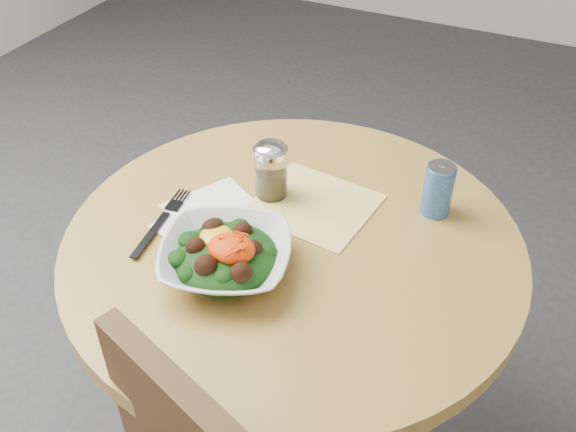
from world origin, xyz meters
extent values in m
cylinder|color=black|center=(0.00, 0.00, 0.35)|extent=(0.10, 0.10, 0.71)
cylinder|color=#B99042|center=(0.00, 0.00, 0.73)|extent=(0.90, 0.90, 0.04)
cube|color=#DDB20B|center=(0.00, 0.11, 0.75)|extent=(0.26, 0.24, 0.00)
cube|color=white|center=(-0.18, 0.00, 0.75)|extent=(0.23, 0.23, 0.00)
cube|color=white|center=(-0.17, -0.04, 0.75)|extent=(0.21, 0.21, 0.00)
imported|color=silver|center=(-0.07, -0.13, 0.78)|extent=(0.30, 0.30, 0.06)
ellipsoid|color=black|center=(-0.07, -0.13, 0.78)|extent=(0.19, 0.19, 0.07)
ellipsoid|color=gold|center=(-0.10, -0.12, 0.81)|extent=(0.06, 0.06, 0.02)
ellipsoid|color=#F84205|center=(-0.06, -0.14, 0.81)|extent=(0.09, 0.07, 0.04)
cube|color=black|center=(-0.25, -0.12, 0.76)|extent=(0.03, 0.14, 0.00)
cube|color=black|center=(-0.26, -0.01, 0.76)|extent=(0.04, 0.08, 0.00)
cylinder|color=silver|center=(-0.10, 0.11, 0.80)|extent=(0.07, 0.07, 0.10)
cylinder|color=olive|center=(-0.10, 0.11, 0.78)|extent=(0.06, 0.06, 0.06)
cylinder|color=silver|center=(-0.10, 0.11, 0.86)|extent=(0.07, 0.07, 0.01)
ellipsoid|color=silver|center=(-0.10, 0.11, 0.87)|extent=(0.07, 0.07, 0.03)
cylinder|color=#0D2D97|center=(0.23, 0.20, 0.81)|extent=(0.06, 0.06, 0.11)
cylinder|color=silver|center=(0.23, 0.20, 0.86)|extent=(0.06, 0.06, 0.00)
cube|color=silver|center=(0.23, 0.20, 0.86)|extent=(0.01, 0.02, 0.00)
camera|label=1|loc=(0.40, -0.86, 1.57)|focal=40.00mm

